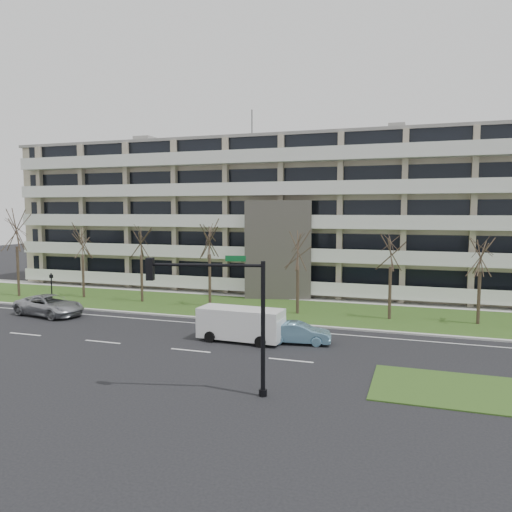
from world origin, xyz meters
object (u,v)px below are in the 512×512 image
(blue_sedan, at_px, (299,333))
(pedestrian_signal, at_px, (51,285))
(silver_pickup, at_px, (49,305))
(white_van, at_px, (242,322))
(traffic_signal, at_px, (223,305))

(blue_sedan, distance_m, pedestrian_signal, 23.75)
(silver_pickup, distance_m, blue_sedan, 20.25)
(silver_pickup, xyz_separation_m, white_van, (16.69, -2.35, 0.43))
(blue_sedan, relative_size, pedestrian_signal, 1.43)
(silver_pickup, bearing_deg, traffic_signal, -110.73)
(silver_pickup, height_order, blue_sedan, silver_pickup)
(silver_pickup, bearing_deg, white_van, -88.46)
(pedestrian_signal, bearing_deg, traffic_signal, -39.60)
(traffic_signal, height_order, pedestrian_signal, traffic_signal)
(silver_pickup, distance_m, white_van, 16.86)
(blue_sedan, bearing_deg, white_van, 91.26)
(pedestrian_signal, bearing_deg, silver_pickup, -57.03)
(silver_pickup, height_order, pedestrian_signal, pedestrian_signal)
(silver_pickup, xyz_separation_m, pedestrian_signal, (-2.93, 3.66, 0.95))
(white_van, xyz_separation_m, pedestrian_signal, (-19.61, 6.01, 0.52))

